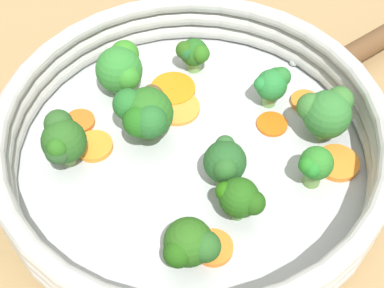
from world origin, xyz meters
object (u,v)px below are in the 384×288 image
at_px(broccoli_floret_1, 325,111).
at_px(broccoli_floret_2, 193,53).
at_px(broccoli_floret_4, 121,68).
at_px(broccoli_floret_7, 191,244).
at_px(broccoli_floret_9, 272,84).
at_px(broccoli_floret_3, 144,115).
at_px(carrot_slice_2, 272,124).
at_px(carrot_slice_0, 173,89).
at_px(carrot_slice_6, 337,163).
at_px(broccoli_floret_8, 62,140).
at_px(broccoli_floret_0, 224,164).
at_px(broccoli_floret_5, 240,199).
at_px(broccoli_floret_6, 315,165).
at_px(carrot_slice_7, 305,102).
at_px(mushroom_piece_0, 154,93).
at_px(carrot_slice_3, 177,108).
at_px(skillet, 192,158).
at_px(carrot_slice_5, 80,122).
at_px(carrot_slice_1, 94,146).
at_px(carrot_slice_4, 213,248).

bearing_deg(broccoli_floret_1, broccoli_floret_2, -160.50).
height_order(broccoli_floret_4, broccoli_floret_7, broccoli_floret_4).
bearing_deg(broccoli_floret_9, broccoli_floret_3, -103.25).
xyz_separation_m(carrot_slice_2, broccoli_floret_4, (-0.12, -0.09, 0.03)).
relative_size(carrot_slice_0, carrot_slice_6, 1.15).
xyz_separation_m(carrot_slice_6, broccoli_floret_2, (-0.17, -0.04, 0.02)).
bearing_deg(broccoli_floret_8, broccoli_floret_2, 102.24).
height_order(broccoli_floret_0, broccoli_floret_5, broccoli_floret_0).
distance_m(carrot_slice_6, broccoli_floret_4, 0.22).
xyz_separation_m(broccoli_floret_3, broccoli_floret_6, (0.12, 0.09, -0.01)).
bearing_deg(broccoli_floret_4, broccoli_floret_2, 77.20).
height_order(carrot_slice_2, carrot_slice_7, carrot_slice_7).
height_order(broccoli_floret_6, mushroom_piece_0, broccoli_floret_6).
relative_size(carrot_slice_3, carrot_slice_6, 1.12).
distance_m(skillet, mushroom_piece_0, 0.08).
distance_m(carrot_slice_0, mushroom_piece_0, 0.02).
xyz_separation_m(broccoli_floret_1, broccoli_floret_4, (-0.16, -0.12, -0.00)).
distance_m(carrot_slice_2, mushroom_piece_0, 0.12).
xyz_separation_m(carrot_slice_5, broccoli_floret_0, (0.13, 0.07, 0.03)).
bearing_deg(broccoli_floret_0, carrot_slice_2, 109.08).
relative_size(carrot_slice_7, broccoli_floret_6, 0.66).
xyz_separation_m(carrot_slice_0, carrot_slice_2, (0.09, 0.05, -0.00)).
xyz_separation_m(skillet, broccoli_floret_7, (0.09, -0.06, 0.03)).
bearing_deg(carrot_slice_5, carrot_slice_6, 44.08).
xyz_separation_m(broccoli_floret_4, broccoli_floret_5, (0.18, 0.01, -0.00)).
bearing_deg(broccoli_floret_5, carrot_slice_7, 116.02).
height_order(broccoli_floret_9, mushroom_piece_0, broccoli_floret_9).
bearing_deg(broccoli_floret_5, skillet, 175.93).
xyz_separation_m(broccoli_floret_6, broccoli_floret_8, (-0.14, -0.17, 0.01)).
xyz_separation_m(carrot_slice_3, broccoli_floret_3, (0.01, -0.04, 0.03)).
relative_size(broccoli_floret_7, broccoli_floret_9, 1.07).
xyz_separation_m(skillet, carrot_slice_7, (0.01, 0.13, 0.01)).
distance_m(broccoli_floret_2, broccoli_floret_4, 0.08).
bearing_deg(carrot_slice_7, carrot_slice_1, -108.83).
relative_size(skillet, carrot_slice_6, 8.39).
relative_size(carrot_slice_1, broccoli_floret_6, 0.81).
relative_size(carrot_slice_0, broccoli_floret_1, 0.85).
height_order(carrot_slice_7, mushroom_piece_0, mushroom_piece_0).
xyz_separation_m(broccoli_floret_2, broccoli_floret_4, (-0.02, -0.07, 0.01)).
bearing_deg(carrot_slice_7, broccoli_floret_1, -23.41).
relative_size(carrot_slice_1, broccoli_floret_9, 0.84).
xyz_separation_m(carrot_slice_3, broccoli_floret_1, (0.10, 0.09, 0.03)).
relative_size(carrot_slice_6, broccoli_floret_2, 1.05).
bearing_deg(carrot_slice_3, carrot_slice_4, -22.60).
height_order(carrot_slice_0, broccoli_floret_7, broccoli_floret_7).
height_order(broccoli_floret_4, mushroom_piece_0, broccoli_floret_4).
xyz_separation_m(broccoli_floret_1, broccoli_floret_9, (-0.06, -0.01, -0.01)).
bearing_deg(skillet, broccoli_floret_4, -174.37).
bearing_deg(broccoli_floret_8, carrot_slice_7, 73.51).
distance_m(carrot_slice_0, carrot_slice_4, 0.18).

